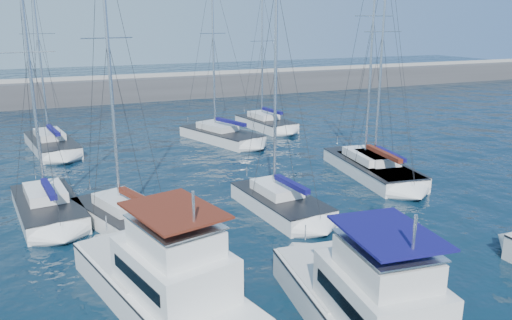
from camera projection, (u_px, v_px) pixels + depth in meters
name	position (u px, v px, depth m)	size (l,w,h in m)	color
ground	(306.00, 265.00, 22.03)	(220.00, 220.00, 0.00)	black
breakwater	(118.00, 93.00, 67.59)	(160.00, 6.00, 4.45)	#424244
motor_yacht_port_inner	(166.00, 282.00, 18.29)	(5.53, 10.17, 4.69)	white
motor_yacht_stbd_inner	(367.00, 308.00, 16.65)	(4.39, 9.53, 4.69)	silver
sailboat_mid_a	(48.00, 207.00, 27.43)	(3.89, 7.69, 14.13)	white
sailboat_mid_b	(127.00, 217.00, 26.02)	(5.22, 7.91, 15.40)	silver
sailboat_mid_c	(280.00, 203.00, 28.14)	(3.48, 7.11, 12.73)	white
sailboat_mid_d	(371.00, 168.00, 34.80)	(4.37, 9.62, 17.29)	white
sailboat_mid_e	(379.00, 169.00, 34.43)	(4.21, 8.10, 15.63)	white
sailboat_back_a	(52.00, 144.00, 41.64)	(4.32, 9.19, 15.14)	silver
sailboat_back_b	(221.00, 135.00, 44.83)	(5.74, 9.13, 15.05)	silver
sailboat_back_c	(266.00, 123.00, 50.19)	(3.93, 7.67, 13.64)	white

